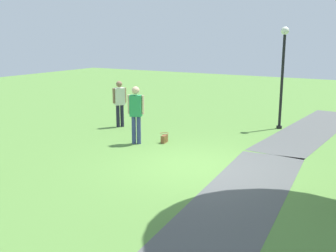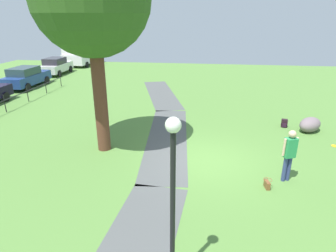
# 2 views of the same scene
# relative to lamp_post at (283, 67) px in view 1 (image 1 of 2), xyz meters

# --- Properties ---
(ground_plane) EXTENTS (48.00, 48.00, 0.00)m
(ground_plane) POSITION_rel_lamp_post_xyz_m (5.47, -0.69, -2.24)
(ground_plane) COLOR #548239
(footpath_segment_near) EXTENTS (8.11, 2.34, 0.01)m
(footpath_segment_near) POSITION_rel_lamp_post_xyz_m (-0.54, 1.07, -2.23)
(footpath_segment_near) COLOR #4F5151
(footpath_segment_near) RESTS_ON ground
(footpath_segment_mid) EXTENTS (8.12, 2.43, 0.01)m
(footpath_segment_mid) POSITION_rel_lamp_post_xyz_m (7.43, 1.12, -2.23)
(footpath_segment_mid) COLOR #4F5151
(footpath_segment_mid) RESTS_ON ground
(lamp_post) EXTENTS (0.28, 0.28, 3.63)m
(lamp_post) POSITION_rel_lamp_post_xyz_m (0.00, 0.00, 0.00)
(lamp_post) COLOR black
(lamp_post) RESTS_ON ground
(woman_with_handbag) EXTENTS (0.35, 0.49, 1.81)m
(woman_with_handbag) POSITION_rel_lamp_post_xyz_m (4.41, -3.30, -1.18)
(woman_with_handbag) COLOR navy
(woman_with_handbag) RESTS_ON ground
(man_near_boulder) EXTENTS (0.44, 0.41, 1.71)m
(man_near_boulder) POSITION_rel_lamp_post_xyz_m (2.72, -5.20, -1.24)
(man_near_boulder) COLOR #1E1D30
(man_near_boulder) RESTS_ON ground
(handbag_on_grass) EXTENTS (0.33, 0.30, 0.31)m
(handbag_on_grass) POSITION_rel_lamp_post_xyz_m (3.85, -2.61, -2.10)
(handbag_on_grass) COLOR brown
(handbag_on_grass) RESTS_ON ground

